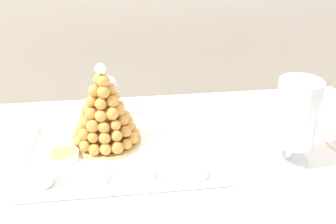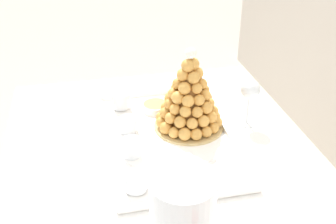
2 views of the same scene
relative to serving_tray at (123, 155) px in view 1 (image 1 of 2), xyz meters
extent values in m
cylinder|color=brown|center=(-0.39, 0.35, -0.39)|extent=(0.04, 0.04, 0.73)
cylinder|color=brown|center=(0.84, 0.35, -0.39)|extent=(0.04, 0.04, 0.73)
cube|color=brown|center=(0.22, -0.03, -0.02)|extent=(1.35, 0.88, 0.02)
cube|color=white|center=(0.22, -0.03, -0.01)|extent=(1.41, 0.94, 0.00)
cube|color=white|center=(0.22, 0.44, -0.13)|extent=(1.41, 0.01, 0.24)
cube|color=white|center=(0.00, 0.00, 0.00)|extent=(0.59, 0.38, 0.01)
cube|color=white|center=(0.00, -0.19, 0.01)|extent=(0.59, 0.01, 0.02)
cube|color=white|center=(0.00, 0.19, 0.01)|extent=(0.59, 0.01, 0.02)
cube|color=white|center=(-0.29, 0.00, 0.01)|extent=(0.01, 0.38, 0.02)
cube|color=white|center=(0.29, 0.00, 0.01)|extent=(0.01, 0.38, 0.02)
cylinder|color=white|center=(0.00, 0.00, 0.00)|extent=(0.35, 0.35, 0.00)
cylinder|color=tan|center=(-0.05, 0.08, 0.01)|extent=(0.23, 0.23, 0.01)
cone|color=#B67936|center=(-0.05, 0.08, 0.12)|extent=(0.15, 0.15, 0.23)
sphere|color=gold|center=(0.04, 0.08, 0.03)|extent=(0.04, 0.04, 0.04)
sphere|color=gold|center=(0.03, 0.12, 0.03)|extent=(0.04, 0.04, 0.04)
sphere|color=gold|center=(0.01, 0.15, 0.03)|extent=(0.04, 0.04, 0.04)
sphere|color=gold|center=(-0.02, 0.17, 0.03)|extent=(0.04, 0.04, 0.04)
sphere|color=gold|center=(-0.05, 0.17, 0.03)|extent=(0.03, 0.03, 0.03)
sphere|color=gold|center=(-0.09, 0.17, 0.03)|extent=(0.04, 0.04, 0.04)
sphere|color=gold|center=(-0.12, 0.15, 0.03)|extent=(0.04, 0.04, 0.04)
sphere|color=gold|center=(-0.13, 0.12, 0.03)|extent=(0.04, 0.04, 0.04)
sphere|color=gold|center=(-0.14, 0.08, 0.03)|extent=(0.04, 0.04, 0.04)
sphere|color=gold|center=(-0.13, 0.05, 0.03)|extent=(0.04, 0.04, 0.04)
sphere|color=gold|center=(-0.12, 0.02, 0.03)|extent=(0.04, 0.04, 0.04)
sphere|color=gold|center=(-0.09, 0.00, 0.03)|extent=(0.04, 0.04, 0.04)
sphere|color=gold|center=(-0.05, -0.01, 0.03)|extent=(0.04, 0.04, 0.04)
sphere|color=gold|center=(-0.02, 0.00, 0.03)|extent=(0.04, 0.04, 0.04)
sphere|color=gold|center=(0.01, 0.02, 0.03)|extent=(0.04, 0.04, 0.04)
sphere|color=gold|center=(0.03, 0.05, 0.03)|extent=(0.04, 0.04, 0.04)
sphere|color=gold|center=(0.02, 0.11, 0.06)|extent=(0.04, 0.04, 0.04)
sphere|color=gold|center=(0.00, 0.14, 0.06)|extent=(0.04, 0.04, 0.04)
sphere|color=gold|center=(-0.03, 0.16, 0.06)|extent=(0.04, 0.04, 0.04)
sphere|color=gold|center=(-0.07, 0.16, 0.06)|extent=(0.03, 0.03, 0.03)
sphere|color=gold|center=(-0.10, 0.14, 0.06)|extent=(0.04, 0.04, 0.04)
sphere|color=gold|center=(-0.12, 0.11, 0.06)|extent=(0.04, 0.04, 0.04)
sphere|color=gold|center=(-0.13, 0.07, 0.06)|extent=(0.04, 0.04, 0.04)
sphere|color=gold|center=(-0.12, 0.04, 0.06)|extent=(0.04, 0.04, 0.04)
sphere|color=gold|center=(-0.09, 0.01, 0.06)|extent=(0.03, 0.03, 0.03)
sphere|color=gold|center=(-0.05, 0.01, 0.06)|extent=(0.04, 0.04, 0.04)
sphere|color=gold|center=(-0.02, 0.01, 0.06)|extent=(0.04, 0.04, 0.04)
sphere|color=gold|center=(0.01, 0.04, 0.06)|extent=(0.04, 0.04, 0.04)
sphere|color=gold|center=(0.03, 0.07, 0.06)|extent=(0.04, 0.04, 0.04)
sphere|color=gold|center=(0.00, 0.12, 0.10)|extent=(0.04, 0.04, 0.04)
sphere|color=gold|center=(-0.03, 0.14, 0.09)|extent=(0.03, 0.03, 0.03)
sphere|color=gold|center=(-0.07, 0.14, 0.09)|extent=(0.04, 0.04, 0.04)
sphere|color=gold|center=(-0.10, 0.12, 0.09)|extent=(0.04, 0.04, 0.04)
sphere|color=gold|center=(-0.11, 0.09, 0.09)|extent=(0.04, 0.04, 0.04)
sphere|color=gold|center=(-0.11, 0.06, 0.09)|extent=(0.04, 0.04, 0.04)
sphere|color=gold|center=(-0.09, 0.03, 0.10)|extent=(0.04, 0.04, 0.04)
sphere|color=gold|center=(-0.05, 0.02, 0.09)|extent=(0.04, 0.04, 0.04)
sphere|color=gold|center=(-0.02, 0.03, 0.09)|extent=(0.03, 0.03, 0.03)
sphere|color=gold|center=(0.01, 0.06, 0.10)|extent=(0.04, 0.04, 0.04)
sphere|color=gold|center=(0.01, 0.09, 0.09)|extent=(0.04, 0.04, 0.04)
sphere|color=gold|center=(-0.03, 0.13, 0.13)|extent=(0.04, 0.04, 0.04)
sphere|color=gold|center=(-0.06, 0.13, 0.13)|extent=(0.03, 0.03, 0.03)
sphere|color=gold|center=(-0.09, 0.11, 0.13)|extent=(0.04, 0.04, 0.04)
sphere|color=gold|center=(-0.10, 0.08, 0.13)|extent=(0.04, 0.04, 0.04)
sphere|color=gold|center=(-0.09, 0.05, 0.13)|extent=(0.04, 0.04, 0.04)
sphere|color=gold|center=(-0.06, 0.03, 0.13)|extent=(0.04, 0.04, 0.04)
sphere|color=gold|center=(-0.03, 0.04, 0.13)|extent=(0.04, 0.04, 0.04)
sphere|color=gold|center=(0.00, 0.07, 0.13)|extent=(0.04, 0.04, 0.04)
sphere|color=gold|center=(0.00, 0.10, 0.13)|extent=(0.04, 0.04, 0.04)
sphere|color=gold|center=(-0.04, 0.12, 0.16)|extent=(0.03, 0.03, 0.03)
sphere|color=gold|center=(-0.08, 0.11, 0.16)|extent=(0.04, 0.04, 0.04)
sphere|color=gold|center=(-0.09, 0.07, 0.16)|extent=(0.04, 0.04, 0.04)
sphere|color=gold|center=(-0.06, 0.05, 0.16)|extent=(0.04, 0.04, 0.04)
sphere|color=gold|center=(-0.02, 0.06, 0.16)|extent=(0.04, 0.04, 0.04)
sphere|color=gold|center=(-0.02, 0.10, 0.16)|extent=(0.03, 0.03, 0.03)
sphere|color=gold|center=(-0.06, 0.11, 0.19)|extent=(0.04, 0.04, 0.04)
sphere|color=gold|center=(-0.07, 0.08, 0.19)|extent=(0.04, 0.04, 0.04)
sphere|color=gold|center=(-0.05, 0.06, 0.19)|extent=(0.04, 0.04, 0.04)
sphere|color=gold|center=(-0.03, 0.09, 0.19)|extent=(0.04, 0.04, 0.04)
sphere|color=gold|center=(-0.06, 0.09, 0.22)|extent=(0.04, 0.04, 0.04)
sphere|color=gold|center=(-0.05, 0.07, 0.22)|extent=(0.04, 0.04, 0.04)
sphere|color=white|center=(-0.05, 0.08, 0.26)|extent=(0.03, 0.03, 0.03)
cylinder|color=silver|center=(-0.22, -0.12, 0.03)|extent=(0.06, 0.06, 0.06)
cylinder|color=gold|center=(-0.22, -0.12, 0.01)|extent=(0.05, 0.05, 0.02)
cylinder|color=#EAC166|center=(-0.22, -0.12, 0.03)|extent=(0.05, 0.05, 0.02)
sphere|color=brown|center=(-0.22, -0.12, 0.05)|extent=(0.02, 0.02, 0.02)
cylinder|color=silver|center=(-0.07, -0.11, 0.03)|extent=(0.06, 0.06, 0.05)
cylinder|color=gold|center=(-0.07, -0.11, 0.01)|extent=(0.05, 0.05, 0.02)
cylinder|color=#EAC166|center=(-0.07, -0.11, 0.03)|extent=(0.05, 0.05, 0.01)
sphere|color=brown|center=(-0.07, -0.12, 0.04)|extent=(0.02, 0.02, 0.02)
cylinder|color=silver|center=(0.07, -0.12, 0.03)|extent=(0.05, 0.05, 0.06)
cylinder|color=brown|center=(0.07, -0.12, 0.02)|extent=(0.05, 0.05, 0.02)
cylinder|color=#8C603D|center=(0.07, -0.12, 0.04)|extent=(0.05, 0.05, 0.02)
sphere|color=brown|center=(0.07, -0.13, 0.05)|extent=(0.02, 0.02, 0.02)
cylinder|color=silver|center=(0.22, -0.13, 0.03)|extent=(0.06, 0.06, 0.05)
cylinder|color=brown|center=(0.22, -0.13, 0.01)|extent=(0.05, 0.05, 0.02)
cylinder|color=#8C603D|center=(0.22, -0.13, 0.03)|extent=(0.05, 0.05, 0.01)
sphere|color=brown|center=(0.21, -0.14, 0.04)|extent=(0.02, 0.02, 0.02)
cylinder|color=white|center=(-0.18, 0.00, 0.01)|extent=(0.09, 0.09, 0.02)
cylinder|color=#F2CC59|center=(-0.18, 0.00, 0.02)|extent=(0.08, 0.08, 0.00)
cylinder|color=white|center=(0.51, -0.08, 0.00)|extent=(0.12, 0.12, 0.01)
cylinder|color=white|center=(0.51, -0.08, 0.03)|extent=(0.02, 0.02, 0.06)
cylinder|color=white|center=(0.51, -0.08, 0.16)|extent=(0.12, 0.12, 0.20)
cylinder|color=#E54C47|center=(0.53, -0.08, 0.08)|extent=(0.05, 0.05, 0.05)
cylinder|color=#F9A54C|center=(0.51, -0.06, 0.08)|extent=(0.05, 0.04, 0.05)
cylinder|color=#E54C47|center=(0.48, -0.09, 0.08)|extent=(0.05, 0.04, 0.04)
cylinder|color=yellow|center=(0.51, -0.10, 0.08)|extent=(0.05, 0.05, 0.05)
cylinder|color=#E54C47|center=(0.52, -0.07, 0.10)|extent=(0.05, 0.05, 0.04)
cylinder|color=#72B2E0|center=(0.50, -0.07, 0.10)|extent=(0.06, 0.04, 0.06)
cylinder|color=#F9A54C|center=(0.48, -0.10, 0.10)|extent=(0.05, 0.05, 0.05)
cylinder|color=#D199D8|center=(0.52, -0.09, 0.10)|extent=(0.05, 0.05, 0.04)
cylinder|color=#F9A54C|center=(0.52, -0.06, 0.12)|extent=(0.06, 0.05, 0.06)
cylinder|color=#E54C47|center=(0.48, -0.08, 0.12)|extent=(0.05, 0.04, 0.05)
cylinder|color=#72B2E0|center=(0.52, -0.10, 0.12)|extent=(0.06, 0.04, 0.06)
cylinder|color=yellow|center=(0.50, -0.07, 0.14)|extent=(0.05, 0.05, 0.04)
cylinder|color=#72B2E0|center=(0.50, -0.10, 0.14)|extent=(0.04, 0.05, 0.04)
cylinder|color=#D199D8|center=(0.53, -0.09, 0.14)|extent=(0.05, 0.05, 0.05)
cylinder|color=#9ED860|center=(0.50, -0.08, 0.16)|extent=(0.06, 0.05, 0.06)
cylinder|color=#72B2E0|center=(0.51, -0.09, 0.16)|extent=(0.05, 0.05, 0.04)
cylinder|color=#D199D8|center=(0.53, -0.08, 0.16)|extent=(0.05, 0.05, 0.05)
cylinder|color=#D199D8|center=(0.49, -0.08, 0.18)|extent=(0.05, 0.04, 0.04)
cylinder|color=#72B2E0|center=(0.52, -0.11, 0.18)|extent=(0.05, 0.05, 0.03)
cylinder|color=yellow|center=(0.52, -0.07, 0.18)|extent=(0.06, 0.05, 0.06)
cylinder|color=#72B2E0|center=(0.49, -0.09, 0.20)|extent=(0.05, 0.05, 0.03)
cylinder|color=#E54C47|center=(0.52, -0.09, 0.20)|extent=(0.07, 0.04, 0.07)
cylinder|color=#72B2E0|center=(0.54, -0.07, 0.20)|extent=(0.05, 0.05, 0.03)
cylinder|color=#9ED860|center=(0.49, -0.06, 0.20)|extent=(0.06, 0.04, 0.06)
cylinder|color=yellow|center=(0.50, -0.10, 0.22)|extent=(0.06, 0.04, 0.06)
cylinder|color=#9ED860|center=(0.54, -0.08, 0.22)|extent=(0.05, 0.04, 0.03)
cylinder|color=brown|center=(0.49, -0.07, 0.22)|extent=(0.06, 0.05, 0.06)
cylinder|color=silver|center=(-0.04, 0.28, 0.00)|extent=(0.06, 0.06, 0.00)
cylinder|color=silver|center=(-0.04, 0.28, 0.05)|extent=(0.01, 0.01, 0.10)
sphere|color=silver|center=(-0.04, 0.28, 0.12)|extent=(0.07, 0.07, 0.07)
camera|label=1|loc=(0.01, -1.00, 0.67)|focal=40.51mm
camera|label=2|loc=(1.07, -0.23, 0.74)|focal=44.75mm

